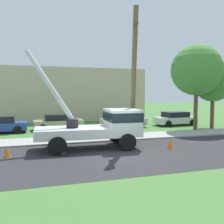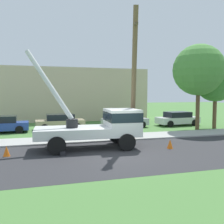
{
  "view_description": "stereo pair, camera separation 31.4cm",
  "coord_description": "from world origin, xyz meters",
  "px_view_note": "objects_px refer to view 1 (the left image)",
  "views": [
    {
      "loc": [
        -4.33,
        -12.5,
        3.31
      ],
      "look_at": [
        0.31,
        2.84,
        2.12
      ],
      "focal_mm": 39.66,
      "sensor_mm": 36.0,
      "label": 1
    },
    {
      "loc": [
        -4.02,
        -12.58,
        3.31
      ],
      "look_at": [
        0.31,
        2.84,
        2.12
      ],
      "focal_mm": 39.66,
      "sensor_mm": 36.0,
      "label": 2
    }
  ],
  "objects_px": {
    "roadside_tree_near": "(213,82)",
    "roadside_tree_far": "(197,70)",
    "utility_truck": "(102,125)",
    "traffic_cone_behind": "(7,152)",
    "leaning_utility_pole": "(134,75)",
    "parked_sedan_white": "(175,118)",
    "parked_sedan_tan": "(59,122)",
    "parked_sedan_silver": "(123,120)",
    "traffic_cone_ahead": "(170,144)",
    "traffic_cone_curbside": "(129,139)"
  },
  "relations": [
    {
      "from": "utility_truck",
      "to": "roadside_tree_near",
      "type": "distance_m",
      "value": 13.9
    },
    {
      "from": "parked_sedan_silver",
      "to": "roadside_tree_near",
      "type": "bearing_deg",
      "value": -18.64
    },
    {
      "from": "leaning_utility_pole",
      "to": "traffic_cone_behind",
      "type": "height_order",
      "value": "leaning_utility_pole"
    },
    {
      "from": "parked_sedan_tan",
      "to": "parked_sedan_white",
      "type": "height_order",
      "value": "same"
    },
    {
      "from": "traffic_cone_behind",
      "to": "parked_sedan_tan",
      "type": "relative_size",
      "value": 0.13
    },
    {
      "from": "utility_truck",
      "to": "parked_sedan_silver",
      "type": "relative_size",
      "value": 1.48
    },
    {
      "from": "traffic_cone_ahead",
      "to": "parked_sedan_silver",
      "type": "height_order",
      "value": "parked_sedan_silver"
    },
    {
      "from": "roadside_tree_near",
      "to": "roadside_tree_far",
      "type": "relative_size",
      "value": 0.81
    },
    {
      "from": "parked_sedan_tan",
      "to": "parked_sedan_silver",
      "type": "bearing_deg",
      "value": -3.93
    },
    {
      "from": "traffic_cone_ahead",
      "to": "roadside_tree_near",
      "type": "height_order",
      "value": "roadside_tree_near"
    },
    {
      "from": "traffic_cone_behind",
      "to": "utility_truck",
      "type": "bearing_deg",
      "value": 7.67
    },
    {
      "from": "utility_truck",
      "to": "roadside_tree_far",
      "type": "distance_m",
      "value": 12.26
    },
    {
      "from": "parked_sedan_tan",
      "to": "parked_sedan_silver",
      "type": "relative_size",
      "value": 0.98
    },
    {
      "from": "parked_sedan_white",
      "to": "roadside_tree_far",
      "type": "xyz_separation_m",
      "value": [
        0.29,
        -3.01,
        4.74
      ]
    },
    {
      "from": "parked_sedan_white",
      "to": "utility_truck",
      "type": "bearing_deg",
      "value": -140.84
    },
    {
      "from": "parked_sedan_silver",
      "to": "roadside_tree_far",
      "type": "distance_m",
      "value": 8.26
    },
    {
      "from": "utility_truck",
      "to": "leaning_utility_pole",
      "type": "bearing_deg",
      "value": 21.67
    },
    {
      "from": "leaning_utility_pole",
      "to": "parked_sedan_white",
      "type": "relative_size",
      "value": 1.95
    },
    {
      "from": "traffic_cone_behind",
      "to": "roadside_tree_far",
      "type": "bearing_deg",
      "value": 20.63
    },
    {
      "from": "leaning_utility_pole",
      "to": "parked_sedan_tan",
      "type": "xyz_separation_m",
      "value": [
        -4.37,
        7.65,
        -3.81
      ]
    },
    {
      "from": "traffic_cone_ahead",
      "to": "traffic_cone_curbside",
      "type": "distance_m",
      "value": 2.92
    },
    {
      "from": "leaning_utility_pole",
      "to": "parked_sedan_white",
      "type": "distance_m",
      "value": 11.15
    },
    {
      "from": "parked_sedan_white",
      "to": "parked_sedan_silver",
      "type": "bearing_deg",
      "value": 179.96
    },
    {
      "from": "traffic_cone_behind",
      "to": "leaning_utility_pole",
      "type": "bearing_deg",
      "value": 12.29
    },
    {
      "from": "traffic_cone_curbside",
      "to": "roadside_tree_far",
      "type": "xyz_separation_m",
      "value": [
        8.2,
        4.24,
        5.17
      ]
    },
    {
      "from": "roadside_tree_far",
      "to": "traffic_cone_behind",
      "type": "bearing_deg",
      "value": -159.37
    },
    {
      "from": "roadside_tree_near",
      "to": "roadside_tree_far",
      "type": "bearing_deg",
      "value": -172.42
    },
    {
      "from": "parked_sedan_silver",
      "to": "roadside_tree_far",
      "type": "height_order",
      "value": "roadside_tree_far"
    },
    {
      "from": "utility_truck",
      "to": "traffic_cone_ahead",
      "type": "relative_size",
      "value": 12.07
    },
    {
      "from": "traffic_cone_curbside",
      "to": "parked_sedan_silver",
      "type": "height_order",
      "value": "parked_sedan_silver"
    },
    {
      "from": "leaning_utility_pole",
      "to": "parked_sedan_white",
      "type": "xyz_separation_m",
      "value": [
        7.6,
        7.22,
        -3.81
      ]
    },
    {
      "from": "traffic_cone_behind",
      "to": "parked_sedan_white",
      "type": "distance_m",
      "value": 17.79
    },
    {
      "from": "traffic_cone_ahead",
      "to": "parked_sedan_white",
      "type": "relative_size",
      "value": 0.12
    },
    {
      "from": "traffic_cone_ahead",
      "to": "traffic_cone_curbside",
      "type": "xyz_separation_m",
      "value": [
        -1.77,
        2.33,
        0.0
      ]
    },
    {
      "from": "roadside_tree_far",
      "to": "parked_sedan_white",
      "type": "bearing_deg",
      "value": 95.45
    },
    {
      "from": "utility_truck",
      "to": "parked_sedan_tan",
      "type": "relative_size",
      "value": 1.51
    },
    {
      "from": "leaning_utility_pole",
      "to": "roadside_tree_far",
      "type": "relative_size",
      "value": 1.13
    },
    {
      "from": "utility_truck",
      "to": "traffic_cone_behind",
      "type": "distance_m",
      "value": 5.49
    },
    {
      "from": "traffic_cone_ahead",
      "to": "roadside_tree_near",
      "type": "bearing_deg",
      "value": 38.84
    },
    {
      "from": "utility_truck",
      "to": "traffic_cone_behind",
      "type": "xyz_separation_m",
      "value": [
        -5.33,
        -0.72,
        -1.13
      ]
    },
    {
      "from": "parked_sedan_silver",
      "to": "roadside_tree_near",
      "type": "height_order",
      "value": "roadside_tree_near"
    },
    {
      "from": "utility_truck",
      "to": "traffic_cone_curbside",
      "type": "relative_size",
      "value": 12.07
    },
    {
      "from": "utility_truck",
      "to": "traffic_cone_behind",
      "type": "bearing_deg",
      "value": -172.33
    },
    {
      "from": "traffic_cone_behind",
      "to": "parked_sedan_tan",
      "type": "bearing_deg",
      "value": 69.89
    },
    {
      "from": "utility_truck",
      "to": "roadside_tree_far",
      "type": "xyz_separation_m",
      "value": [
        10.35,
        5.18,
        4.04
      ]
    },
    {
      "from": "traffic_cone_behind",
      "to": "traffic_cone_curbside",
      "type": "bearing_deg",
      "value": 12.51
    },
    {
      "from": "roadside_tree_near",
      "to": "roadside_tree_far",
      "type": "distance_m",
      "value": 2.33
    },
    {
      "from": "parked_sedan_white",
      "to": "roadside_tree_far",
      "type": "relative_size",
      "value": 0.58
    },
    {
      "from": "leaning_utility_pole",
      "to": "parked_sedan_tan",
      "type": "height_order",
      "value": "leaning_utility_pole"
    },
    {
      "from": "traffic_cone_curbside",
      "to": "parked_sedan_tan",
      "type": "xyz_separation_m",
      "value": [
        -4.06,
        7.69,
        0.43
      ]
    }
  ]
}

